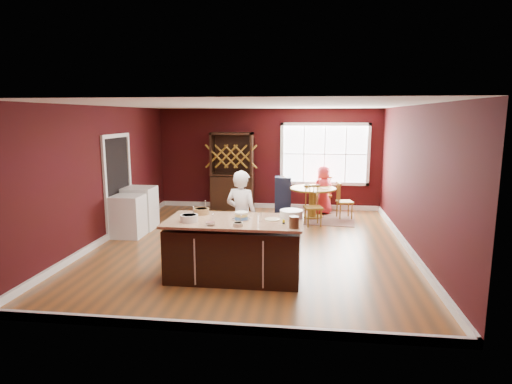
# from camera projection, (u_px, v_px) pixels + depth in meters

# --- Properties ---
(room_shell) EXTENTS (7.00, 7.00, 7.00)m
(room_shell) POSITION_uv_depth(u_px,v_px,m) (251.00, 177.00, 8.18)
(room_shell) COLOR brown
(room_shell) RESTS_ON ground
(window) EXTENTS (2.36, 0.10, 1.66)m
(window) POSITION_uv_depth(u_px,v_px,m) (325.00, 154.00, 11.36)
(window) COLOR white
(window) RESTS_ON room_shell
(doorway) EXTENTS (0.08, 1.26, 2.13)m
(doorway) POSITION_uv_depth(u_px,v_px,m) (118.00, 186.00, 9.18)
(doorway) COLOR white
(doorway) RESTS_ON room_shell
(kitchen_island) EXTENTS (2.11, 1.10, 0.92)m
(kitchen_island) POSITION_uv_depth(u_px,v_px,m) (235.00, 250.00, 6.69)
(kitchen_island) COLOR black
(kitchen_island) RESTS_ON ground
(dining_table) EXTENTS (1.14, 1.14, 0.75)m
(dining_table) POSITION_uv_depth(u_px,v_px,m) (313.00, 196.00, 10.60)
(dining_table) COLOR brown
(dining_table) RESTS_ON ground
(baker) EXTENTS (0.68, 0.55, 1.60)m
(baker) POSITION_uv_depth(u_px,v_px,m) (242.00, 216.00, 7.35)
(baker) COLOR white
(baker) RESTS_ON ground
(layer_cake) EXTENTS (0.29, 0.29, 0.12)m
(layer_cake) POSITION_uv_depth(u_px,v_px,m) (241.00, 216.00, 6.61)
(layer_cake) COLOR white
(layer_cake) RESTS_ON kitchen_island
(bowl_blue) EXTENTS (0.27, 0.27, 0.10)m
(bowl_blue) POSITION_uv_depth(u_px,v_px,m) (189.00, 218.00, 6.49)
(bowl_blue) COLOR silver
(bowl_blue) RESTS_ON kitchen_island
(bowl_yellow) EXTENTS (0.26, 0.26, 0.10)m
(bowl_yellow) POSITION_uv_depth(u_px,v_px,m) (201.00, 211.00, 6.98)
(bowl_yellow) COLOR #A3814A
(bowl_yellow) RESTS_ON kitchen_island
(bowl_pink) EXTENTS (0.14, 0.14, 0.05)m
(bowl_pink) POSITION_uv_depth(u_px,v_px,m) (210.00, 224.00, 6.26)
(bowl_pink) COLOR white
(bowl_pink) RESTS_ON kitchen_island
(bowl_olive) EXTENTS (0.15, 0.15, 0.06)m
(bowl_olive) POSITION_uv_depth(u_px,v_px,m) (238.00, 224.00, 6.21)
(bowl_olive) COLOR beige
(bowl_olive) RESTS_ON kitchen_island
(drinking_glass) EXTENTS (0.07, 0.07, 0.13)m
(drinking_glass) POSITION_uv_depth(u_px,v_px,m) (260.00, 217.00, 6.48)
(drinking_glass) COLOR white
(drinking_glass) RESTS_ON kitchen_island
(dinner_plate) EXTENTS (0.24, 0.24, 0.02)m
(dinner_plate) POSITION_uv_depth(u_px,v_px,m) (272.00, 219.00, 6.60)
(dinner_plate) COLOR beige
(dinner_plate) RESTS_ON kitchen_island
(white_tub) EXTENTS (0.36, 0.36, 0.12)m
(white_tub) POSITION_uv_depth(u_px,v_px,m) (291.00, 214.00, 6.72)
(white_tub) COLOR white
(white_tub) RESTS_ON kitchen_island
(stoneware_crock) EXTENTS (0.14, 0.14, 0.17)m
(stoneware_crock) POSITION_uv_depth(u_px,v_px,m) (294.00, 222.00, 6.10)
(stoneware_crock) COLOR brown
(stoneware_crock) RESTS_ON kitchen_island
(toy_figurine) EXTENTS (0.04, 0.04, 0.07)m
(toy_figurine) POSITION_uv_depth(u_px,v_px,m) (284.00, 222.00, 6.34)
(toy_figurine) COLOR #DFD901
(toy_figurine) RESTS_ON kitchen_island
(rug) EXTENTS (2.20, 1.78, 0.01)m
(rug) POSITION_uv_depth(u_px,v_px,m) (312.00, 217.00, 10.69)
(rug) COLOR brown
(rug) RESTS_ON ground
(chair_east) EXTENTS (0.44, 0.45, 0.91)m
(chair_east) POSITION_uv_depth(u_px,v_px,m) (345.00, 200.00, 10.53)
(chair_east) COLOR #915E2B
(chair_east) RESTS_ON ground
(chair_south) EXTENTS (0.47, 0.45, 0.94)m
(chair_south) POSITION_uv_depth(u_px,v_px,m) (313.00, 206.00, 9.81)
(chair_south) COLOR brown
(chair_south) RESTS_ON ground
(chair_north) EXTENTS (0.44, 0.43, 0.97)m
(chair_north) POSITION_uv_depth(u_px,v_px,m) (323.00, 193.00, 11.29)
(chair_north) COLOR brown
(chair_north) RESTS_ON ground
(seated_woman) EXTENTS (0.73, 0.65, 1.25)m
(seated_woman) POSITION_uv_depth(u_px,v_px,m) (323.00, 190.00, 10.97)
(seated_woman) COLOR red
(seated_woman) RESTS_ON ground
(high_chair) EXTENTS (0.43, 0.43, 1.01)m
(high_chair) POSITION_uv_depth(u_px,v_px,m) (283.00, 195.00, 10.96)
(high_chair) COLOR black
(high_chair) RESTS_ON ground
(toddler) EXTENTS (0.18, 0.14, 0.26)m
(toddler) POSITION_uv_depth(u_px,v_px,m) (284.00, 183.00, 10.98)
(toddler) COLOR #8CA5BF
(toddler) RESTS_ON high_chair
(table_plate) EXTENTS (0.20, 0.20, 0.02)m
(table_plate) POSITION_uv_depth(u_px,v_px,m) (324.00, 188.00, 10.44)
(table_plate) COLOR beige
(table_plate) RESTS_ON dining_table
(table_cup) EXTENTS (0.12, 0.12, 0.09)m
(table_cup) POSITION_uv_depth(u_px,v_px,m) (307.00, 185.00, 10.68)
(table_cup) COLOR silver
(table_cup) RESTS_ON dining_table
(hutch) EXTENTS (1.13, 0.47, 2.07)m
(hutch) POSITION_uv_depth(u_px,v_px,m) (232.00, 171.00, 11.49)
(hutch) COLOR black
(hutch) RESTS_ON ground
(washer) EXTENTS (0.60, 0.59, 0.88)m
(washer) POSITION_uv_depth(u_px,v_px,m) (128.00, 216.00, 8.93)
(washer) COLOR white
(washer) RESTS_ON ground
(dryer) EXTENTS (0.65, 0.63, 0.94)m
(dryer) POSITION_uv_depth(u_px,v_px,m) (140.00, 208.00, 9.55)
(dryer) COLOR silver
(dryer) RESTS_ON ground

